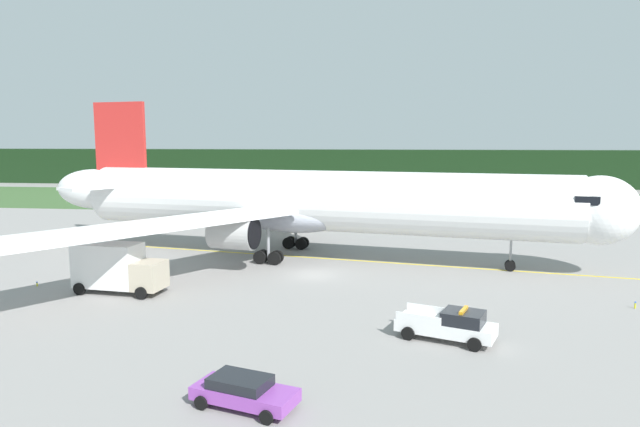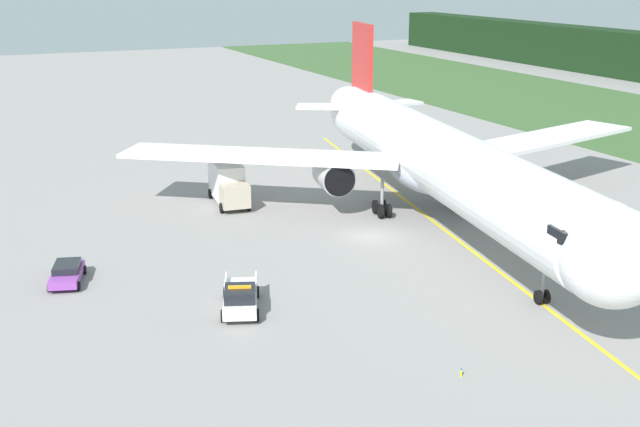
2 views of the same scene
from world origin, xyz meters
The scene contains 10 objects.
ground centered at (0.00, 0.00, 0.00)m, with size 320.00×320.00×0.00m, color gray.
grass_verge centered at (0.00, 57.20, 0.02)m, with size 320.00×37.69×0.04m, color #3A5A2F.
distant_tree_line centered at (0.00, 90.70, 4.34)m, with size 288.00×7.50×8.68m, color black.
taxiway_centerline_main centered at (-0.70, 6.56, 0.00)m, with size 73.73×0.30×0.01m, color yellow.
airliner centered at (-1.25, 6.66, 5.33)m, with size 56.52×49.95×14.98m.
ops_pickup_truck centered at (9.77, -14.14, 0.90)m, with size 5.77×3.75×1.94m.
catering_truck centered at (-13.44, -7.31, 1.90)m, with size 6.81×3.22×3.80m.
staff_car centered at (0.44, -23.26, 0.70)m, with size 4.75×2.99×1.30m.
taxiway_edge_light_east centered at (22.62, -6.47, 0.26)m, with size 0.12×0.12×0.49m.
taxiway_edge_light_west centered at (-20.44, -6.47, 0.21)m, with size 0.12×0.12×0.38m.
Camera 1 is at (6.54, -44.85, 11.18)m, focal length 31.31 mm.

